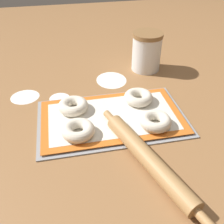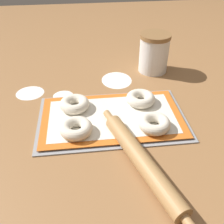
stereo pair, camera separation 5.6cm
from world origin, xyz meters
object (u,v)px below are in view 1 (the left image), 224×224
at_px(baking_tray, 112,118).
at_px(rolling_pin, 148,158).
at_px(bagel_back_left, 73,106).
at_px(bagel_back_right, 138,97).
at_px(flour_canister, 147,51).
at_px(bagel_front_right, 155,121).
at_px(bagel_front_left, 78,130).

xyz_separation_m(baking_tray, rolling_pin, (0.05, -0.21, 0.02)).
relative_size(bagel_back_left, bagel_back_right, 1.00).
bearing_deg(flour_canister, bagel_front_right, -103.20).
bearing_deg(flour_canister, rolling_pin, -106.77).
xyz_separation_m(baking_tray, bagel_front_left, (-0.11, -0.07, 0.02)).
height_order(bagel_front_right, bagel_back_left, same).
bearing_deg(flour_canister, bagel_back_right, -112.75).
bearing_deg(bagel_back_left, bagel_front_left, -88.35).
height_order(bagel_back_left, flour_canister, flour_canister).
distance_m(flour_canister, rolling_pin, 0.54).
xyz_separation_m(bagel_front_right, bagel_back_right, (-0.01, 0.14, 0.00)).
relative_size(bagel_front_right, flour_canister, 0.62).
height_order(baking_tray, flour_canister, flour_canister).
xyz_separation_m(bagel_back_left, rolling_pin, (0.17, -0.27, -0.00)).
relative_size(bagel_back_right, rolling_pin, 0.23).
bearing_deg(bagel_front_left, flour_canister, 49.35).
distance_m(bagel_back_left, flour_canister, 0.41).
distance_m(baking_tray, bagel_front_right, 0.14).
xyz_separation_m(bagel_front_right, bagel_back_left, (-0.24, 0.13, 0.00)).
relative_size(bagel_front_left, flour_canister, 0.62).
bearing_deg(bagel_front_left, baking_tray, 30.09).
bearing_deg(bagel_back_right, bagel_front_left, -149.36).
distance_m(bagel_front_left, bagel_front_right, 0.23).
xyz_separation_m(baking_tray, bagel_back_right, (0.11, 0.06, 0.02)).
bearing_deg(bagel_front_right, bagel_front_left, 178.70).
bearing_deg(bagel_back_right, baking_tray, -148.76).
relative_size(baking_tray, bagel_back_left, 4.80).
xyz_separation_m(baking_tray, bagel_front_right, (0.12, -0.07, 0.02)).
bearing_deg(bagel_back_left, bagel_front_right, -28.65).
relative_size(flour_canister, rolling_pin, 0.37).
bearing_deg(bagel_front_right, rolling_pin, -115.94).
bearing_deg(baking_tray, bagel_back_right, 31.24).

